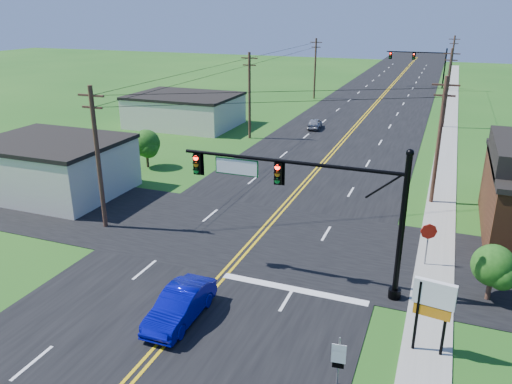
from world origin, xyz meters
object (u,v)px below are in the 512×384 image
at_px(signal_mast_far, 419,61).
at_px(stop_sign, 428,236).
at_px(signal_mast_main, 308,195).
at_px(route_sign, 338,358).
at_px(blue_car, 180,306).

xyz_separation_m(signal_mast_far, stop_sign, (5.53, -68.02, -2.76)).
distance_m(signal_mast_main, route_sign, 8.34).
relative_size(blue_car, route_sign, 2.11).
relative_size(signal_mast_main, stop_sign, 4.55).
bearing_deg(stop_sign, blue_car, -153.28).
xyz_separation_m(signal_mast_main, stop_sign, (5.63, 3.98, -2.96)).
relative_size(route_sign, stop_sign, 0.85).
bearing_deg(route_sign, blue_car, 161.61).
bearing_deg(route_sign, signal_mast_main, 108.34).
bearing_deg(signal_mast_far, blue_car, -93.25).
distance_m(blue_car, stop_sign, 13.61).
relative_size(signal_mast_main, blue_car, 2.53).
distance_m(signal_mast_far, stop_sign, 68.30).
height_order(signal_mast_far, blue_car, signal_mast_far).
relative_size(signal_mast_far, route_sign, 5.18).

